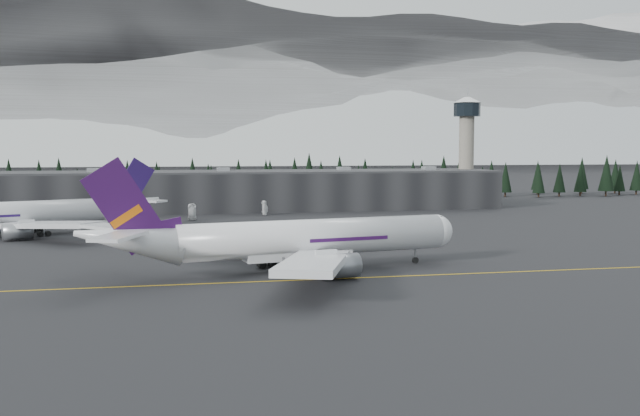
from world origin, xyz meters
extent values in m
plane|color=black|center=(0.00, 0.00, 0.00)|extent=(1400.00, 1400.00, 0.00)
cube|color=gold|center=(0.00, -2.00, 0.01)|extent=(400.00, 0.40, 0.02)
cube|color=black|center=(0.00, 125.00, 6.00)|extent=(160.00, 30.00, 12.00)
cube|color=#333335|center=(0.00, 125.00, 12.30)|extent=(160.00, 30.00, 0.60)
cylinder|color=gray|center=(75.00, 128.00, 16.00)|extent=(5.20, 5.20, 32.00)
cylinder|color=black|center=(75.00, 128.00, 33.25)|extent=(9.20, 9.20, 4.50)
cone|color=silver|center=(75.00, 128.00, 36.70)|extent=(10.00, 10.00, 2.00)
cube|color=black|center=(0.00, 162.00, 7.50)|extent=(360.00, 20.00, 15.00)
cylinder|color=silver|center=(-3.69, 6.49, 5.40)|extent=(45.52, 13.36, 5.89)
sphere|color=silver|center=(18.58, 10.27, 5.40)|extent=(5.89, 5.89, 5.89)
cone|color=silver|center=(-32.73, 1.57, 6.28)|extent=(17.25, 8.57, 8.53)
cube|color=silver|center=(-12.04, 20.52, 3.83)|extent=(23.02, 26.59, 2.52)
cylinder|color=gray|center=(-5.33, 16.18, 2.16)|extent=(6.92, 4.75, 3.73)
cube|color=silver|center=(-6.96, -9.50, 3.83)|extent=(16.13, 28.59, 2.52)
cylinder|color=gray|center=(-2.05, -3.19, 2.16)|extent=(6.92, 4.75, 3.73)
cube|color=#310E44|center=(-33.22, 1.49, 11.29)|extent=(12.34, 2.56, 14.62)
cube|color=orange|center=(-33.03, 1.52, 9.82)|extent=(4.81, 1.34, 3.60)
cube|color=silver|center=(-35.66, 7.05, 7.66)|extent=(10.29, 11.14, 0.49)
cube|color=silver|center=(-33.69, -4.56, 7.66)|extent=(7.90, 11.66, 0.49)
cylinder|color=black|center=(14.70, 9.61, 1.47)|extent=(0.49, 0.49, 2.95)
cylinder|color=black|center=(-11.21, 9.70, 1.47)|extent=(0.49, 0.49, 2.95)
cylinder|color=black|center=(-9.73, 0.99, 1.47)|extent=(0.49, 0.49, 2.95)
cylinder|color=silver|center=(-62.42, 64.21, 5.11)|extent=(41.78, 20.90, 5.57)
cone|color=silver|center=(-36.51, 74.46, 5.94)|extent=(16.56, 10.92, 8.07)
cube|color=silver|center=(-51.95, 52.87, 3.62)|extent=(24.63, 22.53, 2.38)
cylinder|color=gray|center=(-59.01, 55.57, 2.04)|extent=(6.91, 5.50, 3.53)
cube|color=silver|center=(-62.54, 79.65, 3.62)|extent=(10.29, 26.69, 2.38)
cylinder|color=gray|center=(-65.84, 72.85, 2.04)|extent=(6.91, 5.50, 3.53)
cube|color=#23104C|center=(-36.08, 74.63, 10.68)|extent=(11.11, 4.76, 13.83)
cube|color=red|center=(-36.25, 74.56, 9.29)|extent=(4.40, 2.15, 3.41)
cube|color=silver|center=(-32.74, 69.96, 7.24)|extent=(10.60, 9.62, 0.46)
cube|color=silver|center=(-36.84, 80.32, 7.24)|extent=(5.63, 10.72, 0.46)
cylinder|color=black|center=(-54.84, 62.71, 1.39)|extent=(0.46, 0.46, 2.79)
cylinder|color=black|center=(-57.91, 70.49, 1.39)|extent=(0.46, 0.46, 2.79)
imported|color=silver|center=(-20.99, 92.66, 0.65)|extent=(2.62, 4.90, 1.31)
imported|color=white|center=(0.71, 103.32, 0.76)|extent=(4.80, 3.18, 1.52)
camera|label=1|loc=(-26.41, -106.50, 19.79)|focal=40.00mm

